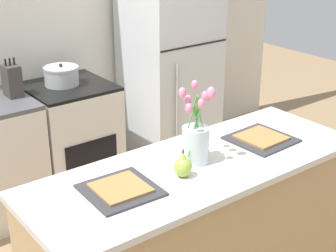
% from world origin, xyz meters
% --- Properties ---
extents(back_wall, '(5.20, 0.08, 2.70)m').
position_xyz_m(back_wall, '(0.00, 2.00, 1.35)').
color(back_wall, silver).
rests_on(back_wall, ground_plane).
extents(kitchen_island, '(1.80, 0.66, 0.91)m').
position_xyz_m(kitchen_island, '(0.00, 0.00, 0.46)').
color(kitchen_island, tan).
rests_on(kitchen_island, ground_plane).
extents(stove_range, '(0.60, 0.61, 0.88)m').
position_xyz_m(stove_range, '(0.10, 1.60, 0.44)').
color(stove_range, silver).
rests_on(stove_range, ground_plane).
extents(refrigerator, '(0.68, 0.67, 1.78)m').
position_xyz_m(refrigerator, '(1.05, 1.60, 0.89)').
color(refrigerator, silver).
rests_on(refrigerator, ground_plane).
extents(flower_vase, '(0.18, 0.16, 0.40)m').
position_xyz_m(flower_vase, '(0.00, 0.03, 1.04)').
color(flower_vase, silver).
rests_on(flower_vase, kitchen_island).
extents(pear_figurine, '(0.09, 0.09, 0.14)m').
position_xyz_m(pear_figurine, '(-0.15, -0.06, 0.97)').
color(pear_figurine, '#9EBC47').
rests_on(pear_figurine, kitchen_island).
extents(plate_setting_left, '(0.33, 0.33, 0.02)m').
position_xyz_m(plate_setting_left, '(-0.46, 0.01, 0.92)').
color(plate_setting_left, '#333338').
rests_on(plate_setting_left, kitchen_island).
extents(plate_setting_right, '(0.33, 0.33, 0.02)m').
position_xyz_m(plate_setting_right, '(0.46, 0.01, 0.92)').
color(plate_setting_right, '#333338').
rests_on(plate_setting_right, kitchen_island).
extents(cooking_pot, '(0.26, 0.26, 0.16)m').
position_xyz_m(cooking_pot, '(0.07, 1.63, 0.95)').
color(cooking_pot, '#B2B5B7').
rests_on(cooking_pot, stove_range).
extents(knife_block, '(0.10, 0.14, 0.27)m').
position_xyz_m(knife_block, '(-0.31, 1.61, 0.99)').
color(knife_block, '#3D3833').
rests_on(knife_block, back_counter).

